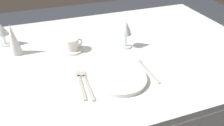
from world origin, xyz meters
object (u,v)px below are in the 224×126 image
Objects in this scene: wine_glass_left at (2,30)px; napkin_folded at (13,39)px; fork_outer at (87,84)px; wine_glass_centre at (126,30)px; dinner_plate at (121,79)px; coffee_cup_left at (72,44)px; fork_inner at (81,83)px; spoon_soup at (145,68)px.

wine_glass_left is 0.14m from napkin_folded.
wine_glass_centre reaches higher than fork_outer.
wine_glass_left reaches higher than fork_outer.
wine_glass_centre reaches higher than dinner_plate.
dinner_plate is at bearing -46.35° from wine_glass_left.
napkin_folded is (0.06, -0.13, -0.01)m from wine_glass_left.
coffee_cup_left is (-0.16, 0.35, 0.03)m from dinner_plate.
dinner_plate is 1.39× the size of napkin_folded.
napkin_folded reaches higher than wine_glass_centre.
fork_outer is (-0.15, 0.02, -0.01)m from dinner_plate.
coffee_cup_left is (0.02, 0.31, 0.04)m from fork_inner.
wine_glass_centre is (-0.01, 0.24, 0.10)m from spoon_soup.
fork_outer and fork_inner have the same top height.
fork_inner is (-0.03, 0.01, 0.00)m from fork_outer.
spoon_soup is 2.09× the size of coffee_cup_left.
coffee_cup_left is at bearing 114.39° from dinner_plate.
wine_glass_left is (-0.51, 0.54, 0.08)m from dinner_plate.
fork_outer is 0.50m from napkin_folded.
coffee_cup_left reaches higher than fork_outer.
fork_outer is at bearing -175.02° from spoon_soup.
napkin_folded is at bearing 127.59° from fork_outer.
dinner_plate is 0.75m from wine_glass_left.
fork_inner is 0.61m from wine_glass_left.
dinner_plate is 1.13× the size of spoon_soup.
wine_glass_centre reaches higher than coffee_cup_left.
dinner_plate is 0.16m from spoon_soup.
napkin_folded is at bearing 168.05° from wine_glass_centre.
wine_glass_left is at bearing 116.15° from napkin_folded.
fork_outer is at bearing 171.04° from dinner_plate.
fork_outer is at bearing -54.98° from wine_glass_left.
wine_glass_left is (-0.66, 0.49, 0.09)m from spoon_soup.
fork_inner is 0.47m from napkin_folded.
fork_outer is 0.03m from fork_inner.
wine_glass_centre is at bearing -11.31° from coffee_cup_left.
coffee_cup_left is at bearing 135.94° from spoon_soup.
dinner_plate is 0.18m from fork_inner.
fork_inner is 0.42m from wine_glass_centre.
coffee_cup_left is 0.59× the size of napkin_folded.
fork_outer is at bearing -52.41° from napkin_folded.
fork_inner is at bearing -54.12° from napkin_folded.
dinner_plate is at bearing -65.61° from coffee_cup_left.
fork_outer is 1.02× the size of fork_inner.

